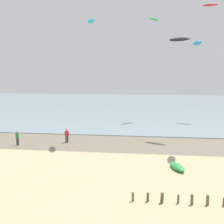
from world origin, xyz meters
The scene contains 10 objects.
wet_sand_strip centered at (0.00, 24.50, 0.00)m, with size 120.00×8.22×0.01m, color #7A6D59.
sea centered at (0.00, 63.61, 0.05)m, with size 160.00×70.00×0.10m, color #7F939E.
person_nearest_camera centered at (-7.13, 24.36, 0.92)m, with size 0.57×0.24×1.71m.
person_right_flank centered at (-12.74, 22.29, 0.92)m, with size 0.31×0.55×1.71m.
grounded_kite centered at (5.74, 15.90, 0.25)m, with size 2.52×0.91×0.50m, color green.
kite_aloft_0 centered at (8.32, 23.16, 12.04)m, with size 2.72×0.87×0.43m, color #2384D1.
kite_aloft_4 centered at (7.10, 29.94, 13.20)m, with size 2.98×0.95×0.48m, color black.
kite_aloft_5 centered at (-4.27, 26.55, 15.21)m, with size 2.54×0.81×0.41m, color #19B2B7.
kite_aloft_7 centered at (3.94, 44.54, 18.47)m, with size 2.89×0.92×0.46m, color green.
kite_aloft_8 centered at (14.19, 46.17, 21.04)m, with size 2.70×0.86×0.43m, color red.
Camera 1 is at (2.81, -9.47, 8.95)m, focal length 45.02 mm.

